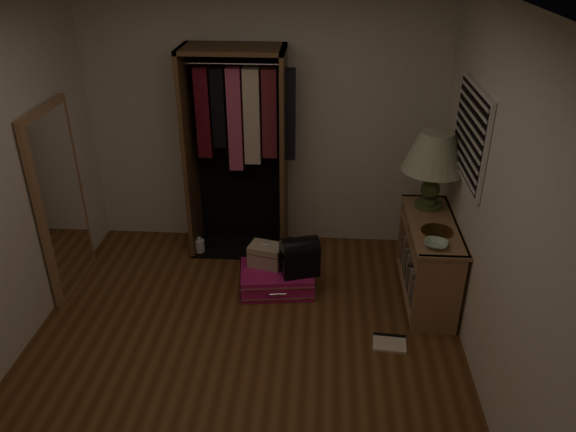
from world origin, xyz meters
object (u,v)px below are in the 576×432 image
(black_bag, at_px, (300,255))
(white_jug, at_px, (200,246))
(floor_mirror, at_px, (61,201))
(table_lamp, at_px, (435,153))
(train_case, at_px, (266,255))
(console_bookshelf, at_px, (428,256))
(open_wardrobe, at_px, (240,136))
(pink_suitcase, at_px, (277,279))

(black_bag, relative_size, white_jug, 2.10)
(floor_mirror, relative_size, table_lamp, 2.43)
(table_lamp, bearing_deg, train_case, -171.74)
(console_bookshelf, xyz_separation_m, floor_mirror, (-3.24, -0.04, 0.46))
(console_bookshelf, height_order, floor_mirror, floor_mirror)
(open_wardrobe, xyz_separation_m, table_lamp, (1.75, -0.46, 0.05))
(console_bookshelf, bearing_deg, pink_suitcase, -179.23)
(train_case, distance_m, black_bag, 0.34)
(floor_mirror, xyz_separation_m, pink_suitcase, (1.89, 0.02, -0.75))
(open_wardrobe, xyz_separation_m, black_bag, (0.62, -0.79, -0.82))
(open_wardrobe, height_order, table_lamp, open_wardrobe)
(pink_suitcase, height_order, black_bag, black_bag)
(console_bookshelf, bearing_deg, floor_mirror, -179.25)
(open_wardrobe, bearing_deg, console_bookshelf, -22.69)
(pink_suitcase, distance_m, white_jug, 1.02)
(floor_mirror, height_order, pink_suitcase, floor_mirror)
(console_bookshelf, bearing_deg, train_case, 177.68)
(floor_mirror, distance_m, table_lamp, 3.28)
(train_case, xyz_separation_m, table_lamp, (1.45, 0.21, 0.95))
(pink_suitcase, height_order, white_jug, pink_suitcase)
(console_bookshelf, bearing_deg, table_lamp, 88.92)
(open_wardrobe, bearing_deg, floor_mirror, -152.55)
(black_bag, bearing_deg, console_bookshelf, -14.73)
(floor_mirror, relative_size, white_jug, 9.40)
(table_lamp, distance_m, white_jug, 2.51)
(pink_suitcase, bearing_deg, white_jug, 138.43)
(pink_suitcase, bearing_deg, train_case, 136.00)
(train_case, bearing_deg, table_lamp, 23.41)
(train_case, bearing_deg, floor_mirror, -161.62)
(table_lamp, bearing_deg, pink_suitcase, -167.96)
(pink_suitcase, bearing_deg, console_bookshelf, -6.45)
(table_lamp, xyz_separation_m, white_jug, (-2.19, 0.29, -1.18))
(open_wardrobe, height_order, pink_suitcase, open_wardrobe)
(console_bookshelf, relative_size, white_jug, 6.20)
(floor_mirror, xyz_separation_m, train_case, (1.79, 0.10, -0.54))
(open_wardrobe, distance_m, pink_suitcase, 1.40)
(console_bookshelf, xyz_separation_m, table_lamp, (0.01, 0.27, 0.87))
(console_bookshelf, xyz_separation_m, black_bag, (-1.13, -0.06, -0.00))
(white_jug, bearing_deg, open_wardrobe, 21.62)
(black_bag, xyz_separation_m, table_lamp, (1.14, 0.33, 0.87))
(console_bookshelf, xyz_separation_m, white_jug, (-2.19, 0.56, -0.31))
(floor_mirror, xyz_separation_m, black_bag, (2.10, -0.01, -0.46))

